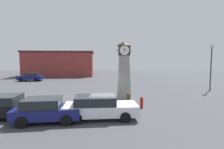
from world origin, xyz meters
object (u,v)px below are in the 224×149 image
object	(u,v)px
car_near_tower	(46,110)
bollard_mid_row	(128,99)
car_by_building	(99,107)
bollard_near_tower	(142,102)
street_lamp_near_road	(211,64)
car_end_of_row	(31,77)
clock_tower	(124,71)
car_navy_sedan	(4,106)

from	to	relation	value
car_near_tower	bollard_mid_row	bearing A→B (deg)	35.30
car_near_tower	car_by_building	xyz separation A→B (m)	(3.15, 0.61, 0.01)
bollard_mid_row	bollard_near_tower	bearing A→B (deg)	-39.64
bollard_near_tower	street_lamp_near_road	size ratio (longest dim) A/B	0.16
car_near_tower	car_end_of_row	distance (m)	22.60
clock_tower	car_near_tower	size ratio (longest dim) A/B	1.35
car_near_tower	car_navy_sedan	bearing A→B (deg)	166.55
bollard_mid_row	car_near_tower	distance (m)	6.45
bollard_near_tower	bollard_mid_row	world-z (taller)	bollard_mid_row
car_near_tower	street_lamp_near_road	world-z (taller)	street_lamp_near_road
clock_tower	bollard_near_tower	xyz separation A→B (m)	(1.13, -3.84, -2.14)
car_near_tower	car_end_of_row	xyz separation A→B (m)	(-10.36, 20.09, 0.02)
clock_tower	car_by_building	bearing A→B (deg)	-107.38
bollard_near_tower	car_by_building	bearing A→B (deg)	-142.71
car_near_tower	car_by_building	size ratio (longest dim) A/B	0.86
bollard_near_tower	car_end_of_row	size ratio (longest dim) A/B	0.21
car_near_tower	car_end_of_row	bearing A→B (deg)	117.29
bollard_near_tower	car_near_tower	world-z (taller)	car_near_tower
bollard_near_tower	car_near_tower	xyz separation A→B (m)	(-6.21, -2.94, 0.29)
car_near_tower	street_lamp_near_road	xyz separation A→B (m)	(15.68, 10.62, 2.47)
clock_tower	street_lamp_near_road	distance (m)	11.29
car_navy_sedan	street_lamp_near_road	distance (m)	21.27
clock_tower	car_near_tower	distance (m)	8.67
bollard_near_tower	street_lamp_near_road	xyz separation A→B (m)	(9.47, 7.68, 2.76)
car_near_tower	car_by_building	distance (m)	3.21
clock_tower	car_navy_sedan	xyz separation A→B (m)	(-8.06, -6.07, -1.84)
car_by_building	street_lamp_near_road	distance (m)	16.22
car_end_of_row	car_by_building	bearing A→B (deg)	-55.25
bollard_mid_row	car_by_building	size ratio (longest dim) A/B	0.22
clock_tower	bollard_near_tower	bearing A→B (deg)	-73.68
bollard_near_tower	car_near_tower	distance (m)	6.87
car_by_building	car_navy_sedan	bearing A→B (deg)	179.02
bollard_near_tower	car_end_of_row	world-z (taller)	car_end_of_row
car_navy_sedan	car_by_building	world-z (taller)	same
car_by_building	bollard_mid_row	bearing A→B (deg)	55.91
bollard_mid_row	street_lamp_near_road	world-z (taller)	street_lamp_near_road
bollard_near_tower	car_near_tower	bearing A→B (deg)	-154.68
bollard_mid_row	street_lamp_near_road	bearing A→B (deg)	33.48
car_navy_sedan	car_end_of_row	size ratio (longest dim) A/B	1.04
clock_tower	car_end_of_row	distance (m)	20.47
car_near_tower	car_by_building	world-z (taller)	car_by_building
clock_tower	car_end_of_row	xyz separation A→B (m)	(-15.44, 13.31, -1.83)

